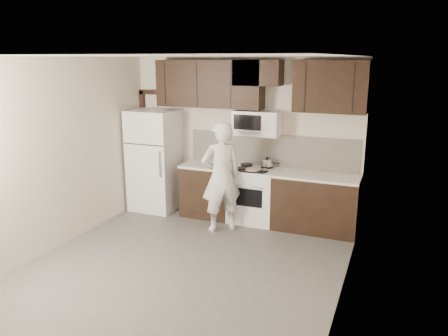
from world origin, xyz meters
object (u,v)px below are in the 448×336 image
Objects in this scene: microwave at (257,123)px; refrigerator at (155,160)px; stove at (253,195)px; person at (221,177)px.

refrigerator is (-1.85, -0.17, -0.75)m from microwave.
stove is 0.52× the size of refrigerator.
stove is 0.78m from person.
refrigerator is 1.59m from person.
refrigerator reaches higher than stove.
stove is 0.54× the size of person.
microwave is 0.43× the size of person.
person is (1.50, -0.52, -0.02)m from refrigerator.
microwave reaches higher than refrigerator.
refrigerator reaches higher than person.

